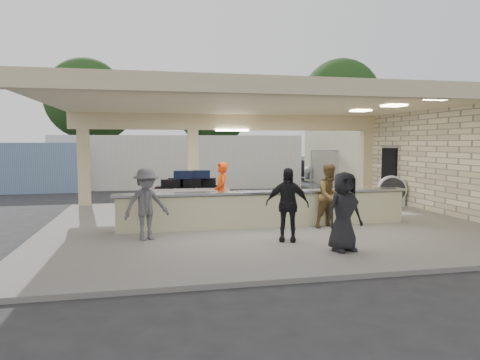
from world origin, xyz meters
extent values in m
plane|color=#252527|center=(0.00, 0.00, 0.00)|extent=(120.00, 120.00, 0.00)
cube|color=slate|center=(0.00, 0.00, 0.05)|extent=(12.00, 10.00, 0.10)
cube|color=#CEB98A|center=(0.00, 0.00, 3.50)|extent=(12.00, 10.00, 0.02)
cube|color=beige|center=(6.00, 0.00, 1.75)|extent=(0.02, 10.00, 3.50)
cube|color=black|center=(5.94, 3.20, 1.15)|extent=(0.10, 0.95, 2.10)
cube|color=#CEB98A|center=(0.00, 4.75, 3.20)|extent=(12.00, 0.50, 0.60)
cube|color=#CEB98A|center=(0.00, -4.85, 3.35)|extent=(12.00, 0.30, 0.30)
cube|color=#CEB98A|center=(-5.50, 4.75, 1.80)|extent=(0.40, 0.40, 3.50)
cube|color=#CEB98A|center=(-1.50, 4.75, 1.80)|extent=(0.40, 0.40, 3.50)
cube|color=#CEB98A|center=(5.80, 4.80, 1.80)|extent=(0.40, 0.40, 3.50)
cube|color=white|center=(0.00, 4.50, 2.88)|extent=(1.30, 0.12, 0.06)
cube|color=#FFEABF|center=(3.80, 1.50, 3.47)|extent=(0.55, 0.55, 0.04)
cube|color=#FFEABF|center=(3.80, -0.50, 3.47)|extent=(0.55, 0.55, 0.04)
cube|color=#FFEABF|center=(3.80, -2.50, 3.47)|extent=(0.55, 0.55, 0.04)
cube|color=#C2BF91|center=(0.00, -0.50, 0.55)|extent=(8.00, 0.50, 0.90)
cube|color=#B7B7BC|center=(0.00, -0.50, 1.05)|extent=(8.20, 0.58, 0.06)
cube|color=silver|center=(-1.91, 1.83, 0.68)|extent=(2.52, 1.62, 0.12)
cylinder|color=black|center=(-2.91, 1.36, 0.29)|extent=(0.14, 0.40, 0.39)
cylinder|color=black|center=(-2.84, 2.43, 0.29)|extent=(0.14, 0.40, 0.39)
cylinder|color=black|center=(-0.97, 1.23, 0.29)|extent=(0.14, 0.40, 0.39)
cylinder|color=black|center=(-0.90, 2.29, 0.29)|extent=(0.14, 0.40, 0.39)
cube|color=silver|center=(-1.86, 2.55, 0.88)|extent=(2.42, 0.22, 0.29)
cube|color=silver|center=(-1.96, 1.10, 0.88)|extent=(2.42, 0.22, 0.29)
cube|color=black|center=(-2.70, 1.59, 0.87)|extent=(0.59, 0.41, 0.25)
cube|color=black|center=(-2.02, 1.54, 0.87)|extent=(0.59, 0.41, 0.25)
cube|color=black|center=(-1.34, 1.50, 0.87)|extent=(0.59, 0.41, 0.25)
cube|color=black|center=(-2.66, 2.17, 0.87)|extent=(0.59, 0.41, 0.25)
cube|color=black|center=(-1.98, 2.13, 0.87)|extent=(0.59, 0.41, 0.25)
cube|color=black|center=(-1.30, 2.08, 0.87)|extent=(0.59, 0.41, 0.25)
cube|color=black|center=(-2.50, 1.68, 1.13)|extent=(0.59, 0.41, 0.25)
cube|color=black|center=(-1.81, 1.82, 1.13)|extent=(0.59, 0.41, 0.25)
cube|color=black|center=(-1.31, 1.98, 1.13)|extent=(0.59, 0.41, 0.25)
cube|color=black|center=(-2.27, 2.15, 1.13)|extent=(0.59, 0.41, 0.25)
cube|color=black|center=(-2.10, 1.84, 1.39)|extent=(0.59, 0.41, 0.25)
cube|color=black|center=(-1.51, 1.90, 1.39)|extent=(0.59, 0.41, 0.25)
cube|color=#590F0C|center=(-2.80, 1.50, 0.87)|extent=(0.59, 0.41, 0.25)
cube|color=black|center=(-1.01, 2.06, 0.87)|extent=(0.59, 0.41, 0.25)
cube|color=black|center=(-1.88, 2.22, 1.13)|extent=(0.59, 0.41, 0.25)
cylinder|color=silver|center=(5.50, 2.23, 0.71)|extent=(1.05, 0.70, 0.99)
cylinder|color=black|center=(5.50, 2.23, 0.71)|extent=(0.96, 0.69, 0.88)
cube|color=silver|center=(5.17, 2.23, 0.27)|extent=(0.07, 0.55, 0.33)
cube|color=silver|center=(5.83, 2.23, 0.27)|extent=(0.07, 0.55, 0.33)
imported|color=#FD420D|center=(-1.10, 0.40, 0.97)|extent=(0.35, 0.64, 1.74)
imported|color=brown|center=(1.67, -1.00, 0.97)|extent=(0.90, 0.55, 1.74)
imported|color=black|center=(0.02, -2.30, 0.96)|extent=(1.08, 0.69, 1.73)
imported|color=#535358|center=(-3.21, -1.52, 0.96)|extent=(1.17, 0.80, 1.71)
imported|color=black|center=(0.91, -3.43, 0.95)|extent=(0.88, 0.51, 1.70)
imported|color=silver|center=(8.57, 12.68, 0.67)|extent=(5.19, 3.99, 1.34)
imported|color=silver|center=(11.37, 12.96, 0.73)|extent=(4.95, 3.02, 1.47)
imported|color=black|center=(6.52, 15.28, 0.69)|extent=(4.36, 2.85, 1.37)
cube|color=silver|center=(-1.61, 11.40, 1.39)|extent=(12.99, 3.46, 2.78)
cylinder|color=gray|center=(5.00, 9.00, 1.00)|extent=(0.06, 0.06, 2.00)
cylinder|color=gray|center=(7.00, 9.00, 1.00)|extent=(0.06, 0.06, 2.00)
cylinder|color=gray|center=(9.00, 9.00, 1.00)|extent=(0.06, 0.06, 2.00)
cylinder|color=gray|center=(11.00, 9.00, 1.00)|extent=(0.06, 0.06, 2.00)
cylinder|color=gray|center=(13.00, 9.00, 1.00)|extent=(0.06, 0.06, 2.00)
cylinder|color=gray|center=(15.00, 9.00, 1.00)|extent=(0.06, 0.06, 2.00)
cube|color=gray|center=(11.00, 9.00, 1.00)|extent=(12.00, 0.02, 2.00)
cylinder|color=gray|center=(11.00, 9.00, 2.00)|extent=(12.00, 0.05, 0.05)
cylinder|color=#382619|center=(-8.00, 24.00, 2.25)|extent=(0.70, 0.70, 4.50)
sphere|color=black|center=(-8.00, 24.00, 5.85)|extent=(6.30, 6.30, 6.30)
sphere|color=black|center=(-6.80, 24.60, 4.95)|extent=(4.50, 4.50, 4.50)
cylinder|color=#382619|center=(2.00, 26.00, 2.00)|extent=(0.70, 0.70, 4.00)
sphere|color=black|center=(2.00, 26.00, 5.20)|extent=(5.60, 5.60, 5.60)
sphere|color=black|center=(3.20, 26.60, 4.40)|extent=(4.00, 4.00, 4.00)
cylinder|color=#382619|center=(14.00, 25.00, 2.50)|extent=(0.70, 0.70, 5.00)
sphere|color=black|center=(14.00, 25.00, 6.50)|extent=(7.00, 7.00, 7.00)
sphere|color=black|center=(15.20, 25.60, 5.50)|extent=(5.00, 5.00, 5.00)
cube|color=beige|center=(9.50, 10.00, 1.60)|extent=(6.00, 8.00, 3.20)
camera|label=1|loc=(-3.09, -11.77, 2.41)|focal=32.00mm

